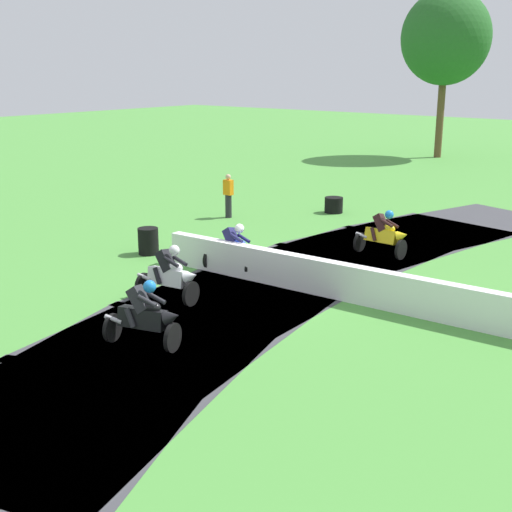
# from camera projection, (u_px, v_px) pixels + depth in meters

# --- Properties ---
(ground_plane) EXTENTS (120.00, 120.00, 0.00)m
(ground_plane) POSITION_uv_depth(u_px,v_px,m) (270.00, 283.00, 17.72)
(ground_plane) COLOR #4C933D
(track_asphalt) EXTENTS (7.91, 27.34, 0.01)m
(track_asphalt) POSITION_uv_depth(u_px,v_px,m) (295.00, 288.00, 17.28)
(track_asphalt) COLOR #3D3D42
(track_asphalt) RESTS_ON ground
(safety_barrier) EXTENTS (16.40, 1.06, 0.90)m
(safety_barrier) POSITION_uv_depth(u_px,v_px,m) (453.00, 304.00, 14.83)
(safety_barrier) COLOR white
(safety_barrier) RESTS_ON ground
(motorcycle_lead_yellow) EXTENTS (1.69, 0.78, 1.43)m
(motorcycle_lead_yellow) POSITION_uv_depth(u_px,v_px,m) (384.00, 234.00, 20.16)
(motorcycle_lead_yellow) COLOR black
(motorcycle_lead_yellow) RESTS_ON ground
(motorcycle_chase_blue) EXTENTS (1.68, 0.85, 1.43)m
(motorcycle_chase_blue) POSITION_uv_depth(u_px,v_px,m) (235.00, 250.00, 18.43)
(motorcycle_chase_blue) COLOR black
(motorcycle_chase_blue) RESTS_ON ground
(motorcycle_trailing_white) EXTENTS (1.67, 0.93, 1.43)m
(motorcycle_trailing_white) POSITION_uv_depth(u_px,v_px,m) (170.00, 275.00, 16.22)
(motorcycle_trailing_white) COLOR black
(motorcycle_trailing_white) RESTS_ON ground
(motorcycle_fourth_black) EXTENTS (1.68, 1.08, 1.42)m
(motorcycle_fourth_black) POSITION_uv_depth(u_px,v_px,m) (146.00, 315.00, 13.56)
(motorcycle_fourth_black) COLOR black
(motorcycle_fourth_black) RESTS_ON ground
(tire_stack_near) EXTENTS (0.70, 0.70, 0.60)m
(tire_stack_near) POSITION_uv_depth(u_px,v_px,m) (334.00, 205.00, 26.15)
(tire_stack_near) COLOR black
(tire_stack_near) RESTS_ON ground
(tire_stack_mid_a) EXTENTS (0.61, 0.61, 0.80)m
(tire_stack_mid_a) POSITION_uv_depth(u_px,v_px,m) (148.00, 241.00, 20.37)
(tire_stack_mid_a) COLOR black
(tire_stack_mid_a) RESTS_ON ground
(track_marshal) EXTENTS (0.34, 0.24, 1.63)m
(track_marshal) POSITION_uv_depth(u_px,v_px,m) (228.00, 196.00, 25.18)
(track_marshal) COLOR #232328
(track_marshal) RESTS_ON ground
(tree_far_left) EXTENTS (5.28, 5.28, 9.87)m
(tree_far_left) POSITION_uv_depth(u_px,v_px,m) (446.00, 38.00, 40.22)
(tree_far_left) COLOR brown
(tree_far_left) RESTS_ON ground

